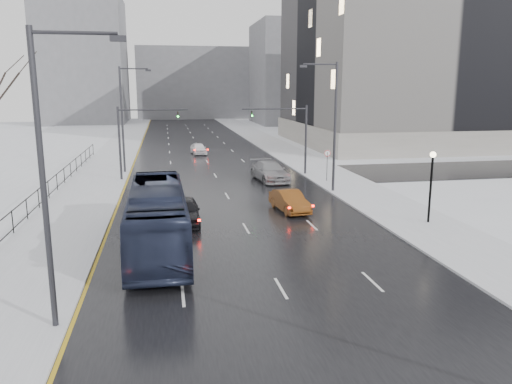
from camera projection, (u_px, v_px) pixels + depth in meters
road at (206, 159)px, 57.11m from camera, size 16.00×150.00×0.04m
cross_road at (216, 178)px, 45.56m from camera, size 130.00×10.00×0.04m
sidewalk_left at (111, 161)px, 55.26m from camera, size 5.00×150.00×0.16m
sidewalk_right at (294, 156)px, 58.94m from camera, size 5.00×150.00×0.16m
park_strip at (20, 164)px, 53.60m from camera, size 14.00×150.00×0.12m
iron_fence at (1, 230)px, 25.77m from camera, size 0.06×70.00×1.30m
streetlight_r_mid at (332, 121)px, 38.13m from camera, size 2.95×0.25×10.00m
streetlight_l_near at (49, 168)px, 16.02m from camera, size 2.95×0.25×10.00m
streetlight_l_far at (124, 114)px, 46.82m from camera, size 2.95×0.25×10.00m
lamppost_r_mid at (431, 177)px, 29.55m from camera, size 0.36×0.36×4.28m
mast_signal_right at (295, 132)px, 45.99m from camera, size 6.10×0.33×6.50m
mast_signal_left at (132, 134)px, 43.43m from camera, size 6.10×0.33×6.50m
no_uturn_sign at (327, 156)px, 42.85m from camera, size 0.60×0.06×2.70m
civic_building at (438, 65)px, 72.47m from camera, size 41.00×31.00×24.80m
bldg_far_right at (309, 74)px, 112.67m from camera, size 24.00×20.00×22.00m
bldg_far_left at (84, 60)px, 112.92m from camera, size 18.00×22.00×28.00m
bldg_far_center at (195, 83)px, 132.95m from camera, size 30.00×18.00×18.00m
bus at (157, 218)px, 25.11m from camera, size 2.91×11.90×3.31m
sedan_center_near at (184, 211)px, 30.09m from camera, size 1.95×4.62×1.56m
sedan_right_near at (289, 201)px, 33.08m from camera, size 2.06×4.43×1.41m
sedan_right_far at (270, 171)px, 43.91m from camera, size 3.01×6.00×1.67m
sedan_center_far at (198, 148)px, 61.21m from camera, size 2.02×4.17×1.37m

